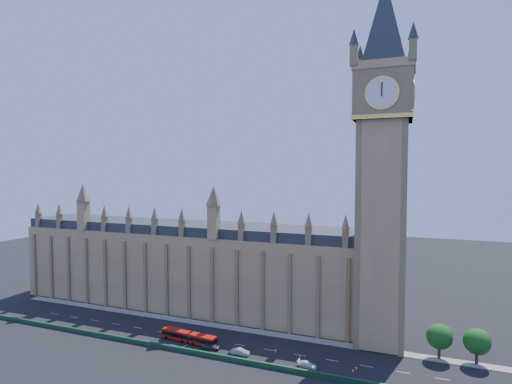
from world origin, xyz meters
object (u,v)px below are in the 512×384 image
(red_bus, at_px, (189,337))
(car_silver, at_px, (240,352))
(car_white, at_px, (307,365))
(car_grey, at_px, (211,346))

(red_bus, distance_m, car_silver, 15.54)
(red_bus, relative_size, car_white, 3.55)
(red_bus, distance_m, car_grey, 7.40)
(car_grey, distance_m, car_white, 25.19)
(car_grey, bearing_deg, car_silver, -94.36)
(car_silver, relative_size, car_white, 1.00)
(red_bus, bearing_deg, car_grey, -5.26)
(red_bus, xyz_separation_m, car_grey, (7.23, -1.44, -0.64))
(red_bus, bearing_deg, car_white, 2.48)
(red_bus, height_order, car_white, red_bus)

